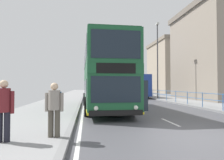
{
  "coord_description": "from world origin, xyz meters",
  "views": [
    {
      "loc": [
        -3.72,
        -6.26,
        1.63
      ],
      "look_at": [
        -2.13,
        6.59,
        2.0
      ],
      "focal_mm": 32.9,
      "sensor_mm": 36.0,
      "label": 1
    }
  ],
  "objects_px": {
    "street_lamp_far_side": "(157,55)",
    "double_decker_bus_main": "(104,76)",
    "background_building_01": "(179,67)",
    "pedestrian_with_backpack": "(54,105)",
    "bare_tree_far_00": "(130,81)",
    "pedestrian_companion": "(4,107)",
    "background_bus_far_lane": "(131,86)"
  },
  "relations": [
    {
      "from": "background_bus_far_lane",
      "to": "double_decker_bus_main",
      "type": "bearing_deg",
      "value": -109.15
    },
    {
      "from": "double_decker_bus_main",
      "to": "bare_tree_far_00",
      "type": "relative_size",
      "value": 2.06
    },
    {
      "from": "street_lamp_far_side",
      "to": "background_building_01",
      "type": "xyz_separation_m",
      "value": [
        12.98,
        21.93,
        0.69
      ]
    },
    {
      "from": "double_decker_bus_main",
      "to": "background_bus_far_lane",
      "type": "relative_size",
      "value": 0.98
    },
    {
      "from": "pedestrian_with_backpack",
      "to": "bare_tree_far_00",
      "type": "distance_m",
      "value": 40.09
    },
    {
      "from": "pedestrian_companion",
      "to": "background_building_01",
      "type": "relative_size",
      "value": 0.13
    },
    {
      "from": "background_bus_far_lane",
      "to": "pedestrian_companion",
      "type": "bearing_deg",
      "value": -110.23
    },
    {
      "from": "pedestrian_with_backpack",
      "to": "pedestrian_companion",
      "type": "distance_m",
      "value": 1.33
    },
    {
      "from": "double_decker_bus_main",
      "to": "pedestrian_with_backpack",
      "type": "relative_size",
      "value": 6.64
    },
    {
      "from": "pedestrian_with_backpack",
      "to": "street_lamp_far_side",
      "type": "height_order",
      "value": "street_lamp_far_side"
    },
    {
      "from": "pedestrian_with_backpack",
      "to": "bare_tree_far_00",
      "type": "height_order",
      "value": "bare_tree_far_00"
    },
    {
      "from": "double_decker_bus_main",
      "to": "background_building_01",
      "type": "relative_size",
      "value": 0.8
    },
    {
      "from": "pedestrian_with_backpack",
      "to": "pedestrian_companion",
      "type": "height_order",
      "value": "pedestrian_companion"
    },
    {
      "from": "street_lamp_far_side",
      "to": "background_building_01",
      "type": "distance_m",
      "value": 25.49
    },
    {
      "from": "street_lamp_far_side",
      "to": "background_building_01",
      "type": "bearing_deg",
      "value": 59.38
    },
    {
      "from": "street_lamp_far_side",
      "to": "pedestrian_companion",
      "type": "bearing_deg",
      "value": -120.59
    },
    {
      "from": "background_building_01",
      "to": "bare_tree_far_00",
      "type": "bearing_deg",
      "value": -175.19
    },
    {
      "from": "double_decker_bus_main",
      "to": "background_building_01",
      "type": "xyz_separation_m",
      "value": [
        20.36,
        31.84,
        3.74
      ]
    },
    {
      "from": "background_bus_far_lane",
      "to": "bare_tree_far_00",
      "type": "height_order",
      "value": "bare_tree_far_00"
    },
    {
      "from": "background_building_01",
      "to": "double_decker_bus_main",
      "type": "bearing_deg",
      "value": -122.59
    },
    {
      "from": "double_decker_bus_main",
      "to": "street_lamp_far_side",
      "type": "height_order",
      "value": "street_lamp_far_side"
    },
    {
      "from": "street_lamp_far_side",
      "to": "bare_tree_far_00",
      "type": "bearing_deg",
      "value": 87.34
    },
    {
      "from": "background_building_01",
      "to": "pedestrian_companion",
      "type": "bearing_deg",
      "value": -120.61
    },
    {
      "from": "double_decker_bus_main",
      "to": "bare_tree_far_00",
      "type": "height_order",
      "value": "bare_tree_far_00"
    },
    {
      "from": "background_bus_far_lane",
      "to": "pedestrian_with_backpack",
      "type": "bearing_deg",
      "value": -107.77
    },
    {
      "from": "double_decker_bus_main",
      "to": "pedestrian_with_backpack",
      "type": "distance_m",
      "value": 8.21
    },
    {
      "from": "pedestrian_with_backpack",
      "to": "background_building_01",
      "type": "height_order",
      "value": "background_building_01"
    },
    {
      "from": "pedestrian_companion",
      "to": "background_building_01",
      "type": "height_order",
      "value": "background_building_01"
    },
    {
      "from": "street_lamp_far_side",
      "to": "background_building_01",
      "type": "relative_size",
      "value": 0.7
    },
    {
      "from": "background_bus_far_lane",
      "to": "pedestrian_with_backpack",
      "type": "relative_size",
      "value": 6.75
    },
    {
      "from": "street_lamp_far_side",
      "to": "double_decker_bus_main",
      "type": "bearing_deg",
      "value": -126.64
    },
    {
      "from": "background_bus_far_lane",
      "to": "street_lamp_far_side",
      "type": "xyz_separation_m",
      "value": [
        2.06,
        -5.38,
        3.68
      ]
    }
  ]
}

